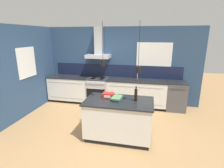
% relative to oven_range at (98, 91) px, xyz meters
% --- Properties ---
extents(ground_plane, '(16.00, 16.00, 0.00)m').
position_rel_oven_range_xyz_m(ground_plane, '(0.57, -1.69, -0.46)').
color(ground_plane, '#A87F51').
rests_on(ground_plane, ground).
extents(wall_back, '(5.60, 2.41, 2.60)m').
position_rel_oven_range_xyz_m(wall_back, '(0.55, 0.31, 0.90)').
color(wall_back, navy).
rests_on(wall_back, ground_plane).
extents(wall_left, '(0.08, 3.80, 2.60)m').
position_rel_oven_range_xyz_m(wall_left, '(-1.86, -0.99, 0.85)').
color(wall_left, navy).
rests_on(wall_left, ground_plane).
extents(counter_run_left, '(1.44, 0.64, 0.91)m').
position_rel_oven_range_xyz_m(counter_run_left, '(-1.08, 0.01, 0.01)').
color(counter_run_left, black).
rests_on(counter_run_left, ground_plane).
extents(counter_run_sink, '(1.92, 0.64, 1.27)m').
position_rel_oven_range_xyz_m(counter_run_sink, '(1.32, 0.01, 0.01)').
color(counter_run_sink, black).
rests_on(counter_run_sink, ground_plane).
extents(oven_range, '(0.73, 0.66, 0.91)m').
position_rel_oven_range_xyz_m(oven_range, '(0.00, 0.00, 0.00)').
color(oven_range, '#B5B5BA').
rests_on(oven_range, ground_plane).
extents(dishwasher, '(0.60, 0.65, 0.91)m').
position_rel_oven_range_xyz_m(dishwasher, '(2.58, 0.00, -0.00)').
color(dishwasher, '#4C4C51').
rests_on(dishwasher, ground_plane).
extents(kitchen_island, '(1.53, 0.89, 0.91)m').
position_rel_oven_range_xyz_m(kitchen_island, '(1.07, -1.95, 0.00)').
color(kitchen_island, black).
rests_on(kitchen_island, ground_plane).
extents(bottle_on_island, '(0.07, 0.07, 0.34)m').
position_rel_oven_range_xyz_m(bottle_on_island, '(1.44, -1.89, 0.60)').
color(bottle_on_island, black).
rests_on(bottle_on_island, kitchen_island).
extents(book_stack, '(0.25, 0.35, 0.07)m').
position_rel_oven_range_xyz_m(book_stack, '(1.03, -1.91, 0.50)').
color(book_stack, '#335684').
rests_on(book_stack, kitchen_island).
extents(red_supply_box, '(0.25, 0.19, 0.12)m').
position_rel_oven_range_xyz_m(red_supply_box, '(0.80, -1.81, 0.51)').
color(red_supply_box, red).
rests_on(red_supply_box, kitchen_island).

